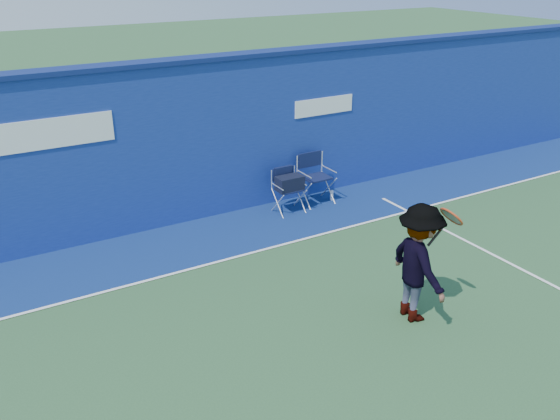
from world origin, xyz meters
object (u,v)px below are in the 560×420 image
directors_chair_right (316,188)px  tennis_player (419,263)px  directors_chair_left (289,194)px  water_bottle (332,196)px

directors_chair_right → tennis_player: size_ratio=0.59×
directors_chair_left → tennis_player: bearing=-95.4°
directors_chair_right → tennis_player: bearing=-104.9°
water_bottle → tennis_player: (-1.48, -4.17, 0.76)m
directors_chair_left → water_bottle: 1.13m
directors_chair_right → tennis_player: 4.43m
directors_chair_right → water_bottle: size_ratio=4.81×
directors_chair_left → directors_chair_right: (0.74, 0.13, -0.06)m
directors_chair_left → tennis_player: tennis_player is taller
directors_chair_right → water_bottle: directors_chair_right is taller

